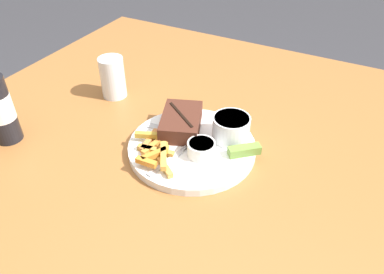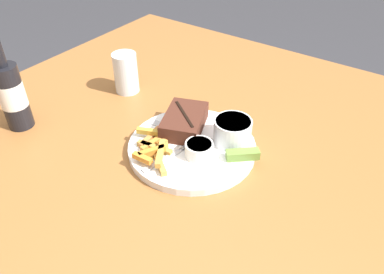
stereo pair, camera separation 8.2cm
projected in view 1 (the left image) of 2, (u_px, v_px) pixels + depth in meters
dining_table at (192, 175)px, 0.89m from camera, size 1.23×1.29×0.78m
dinner_plate at (192, 147)px, 0.84m from camera, size 0.29×0.29×0.02m
steak_portion at (181, 122)px, 0.87m from camera, size 0.15×0.13×0.04m
fries_pile at (157, 150)px, 0.80m from camera, size 0.12×0.14×0.02m
coleslaw_cup at (231, 127)px, 0.83m from camera, size 0.08×0.08×0.06m
dipping_sauce_cup at (201, 148)px, 0.80m from camera, size 0.06×0.06×0.03m
pickle_spear at (244, 150)px, 0.80m from camera, size 0.06×0.07×0.02m
fork_utensil at (169, 160)px, 0.79m from camera, size 0.13×0.04×0.00m
knife_utensil at (184, 134)px, 0.86m from camera, size 0.03×0.17×0.01m
drinking_glass at (113, 77)px, 1.00m from camera, size 0.07×0.07×0.11m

